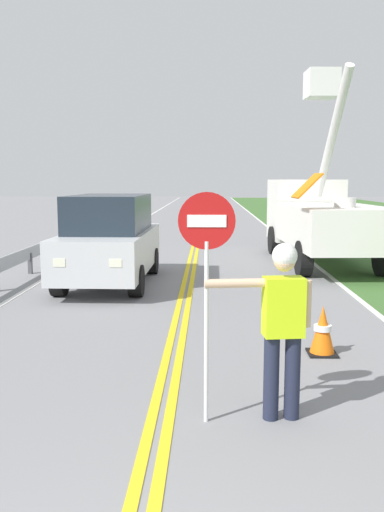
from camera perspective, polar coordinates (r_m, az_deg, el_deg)
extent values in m
cube|color=yellow|center=(21.75, 0.22, 1.56)|extent=(0.11, 110.00, 0.01)
cube|color=yellow|center=(21.74, 0.70, 1.56)|extent=(0.11, 110.00, 0.01)
cube|color=silver|center=(21.96, 9.90, 1.51)|extent=(0.12, 110.00, 0.01)
cube|color=silver|center=(22.12, -8.91, 1.58)|extent=(0.12, 110.00, 0.01)
cylinder|color=#1E2338|center=(5.77, 10.52, -12.43)|extent=(0.16, 0.16, 0.88)
cylinder|color=#1E2338|center=(5.72, 8.35, -12.57)|extent=(0.16, 0.16, 0.88)
cube|color=#C6EA19|center=(5.53, 9.62, -5.30)|extent=(0.43, 0.29, 0.60)
cylinder|color=beige|center=(5.37, 4.51, -2.88)|extent=(0.61, 0.16, 0.09)
cylinder|color=beige|center=(5.59, 12.01, -4.91)|extent=(0.09, 0.09, 0.48)
sphere|color=beige|center=(5.44, 9.73, -0.48)|extent=(0.22, 0.22, 0.22)
sphere|color=white|center=(5.44, 9.74, 0.04)|extent=(0.25, 0.25, 0.25)
cylinder|color=silver|center=(5.45, 1.52, -8.15)|extent=(0.04, 0.04, 1.85)
cylinder|color=#B71414|center=(5.25, 1.56, 3.72)|extent=(0.56, 0.03, 0.56)
cube|color=white|center=(5.23, 1.56, 3.71)|extent=(0.38, 0.01, 0.12)
cube|color=white|center=(15.22, 14.68, 3.10)|extent=(2.54, 4.71, 1.10)
cube|color=white|center=(18.54, 11.80, 4.80)|extent=(2.31, 2.21, 2.00)
cube|color=#1E2833|center=(19.53, 11.15, 5.85)|extent=(1.98, 0.16, 0.90)
cylinder|color=silver|center=(14.30, 15.78, 5.45)|extent=(0.56, 0.56, 0.24)
cylinder|color=silver|center=(15.62, 14.57, 12.10)|extent=(0.39, 2.87, 3.39)
cube|color=white|center=(17.10, 13.50, 17.22)|extent=(0.95, 0.95, 0.80)
cube|color=orange|center=(13.13, 12.01, 7.25)|extent=(0.63, 0.83, 0.59)
cylinder|color=black|center=(18.22, 8.69, 1.66)|extent=(0.37, 0.94, 0.92)
cylinder|color=black|center=(18.68, 14.93, 1.64)|extent=(0.37, 0.94, 0.92)
cylinder|color=black|center=(14.05, 11.68, -0.28)|extent=(0.37, 0.94, 0.92)
cylinder|color=black|center=(14.65, 19.56, -0.24)|extent=(0.37, 0.94, 0.92)
cube|color=silver|center=(12.90, -8.61, 0.60)|extent=(1.90, 4.62, 0.92)
cube|color=#1E2833|center=(12.82, -8.69, 4.50)|extent=(1.66, 2.87, 0.84)
cube|color=#EAEACC|center=(10.57, -8.04, -0.74)|extent=(0.24, 0.06, 0.16)
cube|color=#EAEACC|center=(10.83, -13.79, -0.69)|extent=(0.24, 0.06, 0.16)
cylinder|color=black|center=(11.44, -5.89, -2.63)|extent=(0.29, 0.68, 0.68)
cylinder|color=black|center=(11.79, -13.81, -2.50)|extent=(0.29, 0.68, 0.68)
cylinder|color=black|center=(14.23, -4.23, -0.51)|extent=(0.29, 0.68, 0.68)
cylinder|color=black|center=(14.52, -10.67, -0.47)|extent=(0.29, 0.68, 0.68)
cone|color=orange|center=(7.89, 13.60, -7.60)|extent=(0.36, 0.36, 0.70)
cylinder|color=white|center=(7.88, 13.61, -7.35)|extent=(0.25, 0.25, 0.08)
cube|color=black|center=(7.99, 13.52, -9.92)|extent=(0.40, 0.40, 0.03)
cube|color=#9EA0A3|center=(18.05, -13.31, 1.77)|extent=(0.06, 32.00, 0.32)
cube|color=#4C4C51|center=(14.83, -16.69, -0.74)|extent=(0.10, 0.10, 0.55)
cube|color=#4C4C51|center=(16.99, -14.27, 0.42)|extent=(0.10, 0.10, 0.55)
cube|color=#4C4C51|center=(19.18, -12.40, 1.33)|extent=(0.10, 0.10, 0.55)
cube|color=#4C4C51|center=(21.39, -10.92, 2.04)|extent=(0.10, 0.10, 0.55)
cube|color=#4C4C51|center=(23.62, -9.71, 2.62)|extent=(0.10, 0.10, 0.55)
cube|color=#4C4C51|center=(25.85, -8.71, 3.10)|extent=(0.10, 0.10, 0.55)
cube|color=#4C4C51|center=(28.10, -7.87, 3.50)|extent=(0.10, 0.10, 0.55)
cube|color=#4C4C51|center=(30.35, -7.15, 3.84)|extent=(0.10, 0.10, 0.55)
cube|color=#4C4C51|center=(32.60, -6.53, 4.14)|extent=(0.10, 0.10, 0.55)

